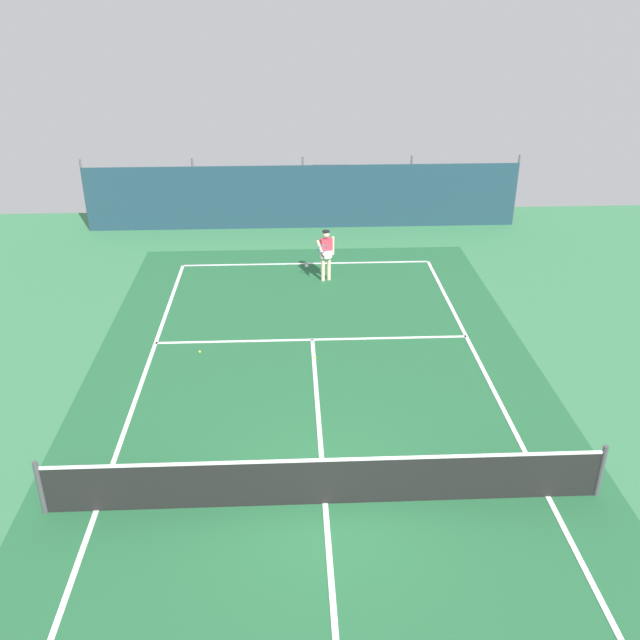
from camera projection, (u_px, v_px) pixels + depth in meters
name	position (u px, v px, depth m)	size (l,w,h in m)	color
ground_plane	(325.00, 503.00, 12.66)	(36.00, 36.00, 0.00)	#387A4C
court_surface	(325.00, 503.00, 12.66)	(11.02, 26.60, 0.01)	#236038
tennis_net	(325.00, 481.00, 12.44)	(10.12, 0.10, 1.10)	black
back_fence	(303.00, 207.00, 26.91)	(16.30, 0.98, 2.70)	#1E3D4C
tennis_player	(326.00, 252.00, 21.64)	(0.57, 0.82, 1.64)	beige
tennis_ball_near_player	(315.00, 358.00, 17.48)	(0.07, 0.07, 0.07)	#CCDB33
tennis_ball_midcourt	(200.00, 352.00, 17.76)	(0.07, 0.07, 0.07)	#CCDB33
parked_car	(332.00, 191.00, 28.35)	(2.11, 4.25, 1.68)	maroon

